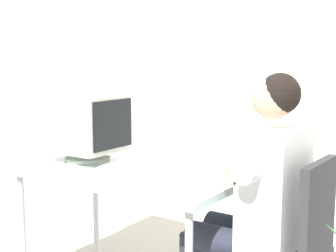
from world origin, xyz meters
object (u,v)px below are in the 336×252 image
object	(u,v)px
office_chair	(291,245)
desk	(132,179)
crt_monitor	(87,123)
person_seated	(254,199)
keyboard	(130,164)

from	to	relation	value
office_chair	desk	bearing A→B (deg)	-177.23
crt_monitor	office_chair	size ratio (longest dim) A/B	0.43
desk	person_seated	bearing A→B (deg)	3.52
crt_monitor	office_chair	xyz separation A→B (m)	(1.21, 0.02, -0.46)
office_chair	person_seated	world-z (taller)	person_seated
crt_monitor	office_chair	bearing A→B (deg)	1.14
keyboard	person_seated	distance (m)	0.73
crt_monitor	keyboard	size ratio (longest dim) A/B	0.95
office_chair	keyboard	bearing A→B (deg)	-178.96
person_seated	keyboard	bearing A→B (deg)	-178.70
person_seated	crt_monitor	bearing A→B (deg)	-178.66
person_seated	desk	bearing A→B (deg)	-176.48
office_chair	person_seated	bearing A→B (deg)	180.00
desk	keyboard	world-z (taller)	keyboard
office_chair	person_seated	distance (m)	0.26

